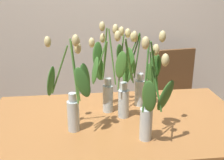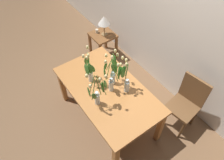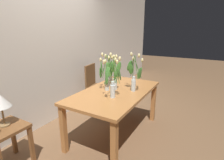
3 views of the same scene
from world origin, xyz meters
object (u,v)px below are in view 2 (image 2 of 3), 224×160
(side_table, at_px, (103,39))
(tulip_vase_1, at_px, (97,93))
(pillar_candle, at_px, (97,31))
(tulip_vase_0, at_px, (125,79))
(tulip_vase_4, at_px, (113,71))
(table_lamp, at_px, (104,21))
(dining_chair, at_px, (187,101))
(tulip_vase_3, at_px, (112,80))
(dining_table, at_px, (107,93))
(tulip_vase_2, at_px, (89,70))

(side_table, bearing_deg, tulip_vase_1, -35.76)
(tulip_vase_1, distance_m, pillar_candle, 1.85)
(tulip_vase_0, xyz_separation_m, tulip_vase_4, (-0.20, -0.06, 0.03))
(tulip_vase_0, bearing_deg, table_lamp, 156.48)
(side_table, relative_size, table_lamp, 1.38)
(tulip_vase_1, bearing_deg, dining_chair, 63.18)
(side_table, bearing_deg, tulip_vase_3, -28.70)
(side_table, bearing_deg, dining_table, -31.42)
(dining_table, bearing_deg, pillar_candle, 152.48)
(tulip_vase_0, bearing_deg, tulip_vase_1, -90.30)
(tulip_vase_4, distance_m, table_lamp, 1.38)
(dining_table, bearing_deg, tulip_vase_0, 53.13)
(dining_chair, bearing_deg, table_lamp, -177.15)
(tulip_vase_1, bearing_deg, pillar_candle, 147.74)
(pillar_candle, bearing_deg, tulip_vase_2, -36.32)
(tulip_vase_1, height_order, dining_chair, tulip_vase_1)
(tulip_vase_3, xyz_separation_m, side_table, (-1.34, 0.73, -0.52))
(tulip_vase_2, distance_m, tulip_vase_3, 0.35)
(pillar_candle, bearing_deg, side_table, 29.49)
(tulip_vase_2, relative_size, table_lamp, 1.43)
(tulip_vase_0, height_order, tulip_vase_3, tulip_vase_3)
(dining_table, relative_size, table_lamp, 4.02)
(tulip_vase_3, bearing_deg, tulip_vase_4, 143.84)
(side_table, bearing_deg, dining_chair, 3.37)
(tulip_vase_1, relative_size, side_table, 1.06)
(tulip_vase_1, bearing_deg, table_lamp, 143.15)
(dining_table, relative_size, side_table, 2.91)
(tulip_vase_0, xyz_separation_m, side_table, (-1.43, 0.59, -0.51))
(tulip_vase_3, relative_size, dining_chair, 0.60)
(tulip_vase_4, xyz_separation_m, pillar_candle, (-1.33, 0.59, -0.39))
(table_lamp, bearing_deg, side_table, -145.40)
(pillar_candle, bearing_deg, tulip_vase_0, -19.02)
(tulip_vase_1, height_order, tulip_vase_2, tulip_vase_1)
(tulip_vase_2, height_order, table_lamp, tulip_vase_2)
(tulip_vase_3, bearing_deg, side_table, 151.30)
(dining_table, distance_m, tulip_vase_2, 0.42)
(tulip_vase_3, distance_m, side_table, 1.61)
(dining_chair, relative_size, pillar_candle, 12.40)
(tulip_vase_0, height_order, tulip_vase_2, tulip_vase_2)
(dining_table, xyz_separation_m, pillar_candle, (-1.39, 0.72, -0.06))
(side_table, bearing_deg, tulip_vase_4, -27.96)
(tulip_vase_2, xyz_separation_m, tulip_vase_3, (0.31, 0.16, -0.02))
(tulip_vase_1, distance_m, tulip_vase_4, 0.43)
(table_lamp, bearing_deg, tulip_vase_1, -36.85)
(dining_chair, height_order, side_table, dining_chair)
(tulip_vase_2, xyz_separation_m, tulip_vase_4, (0.20, 0.24, 0.01))
(dining_table, height_order, tulip_vase_0, tulip_vase_0)
(tulip_vase_1, bearing_deg, dining_table, 120.52)
(tulip_vase_1, height_order, side_table, tulip_vase_1)
(tulip_vase_2, xyz_separation_m, side_table, (-1.03, 0.89, -0.54))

